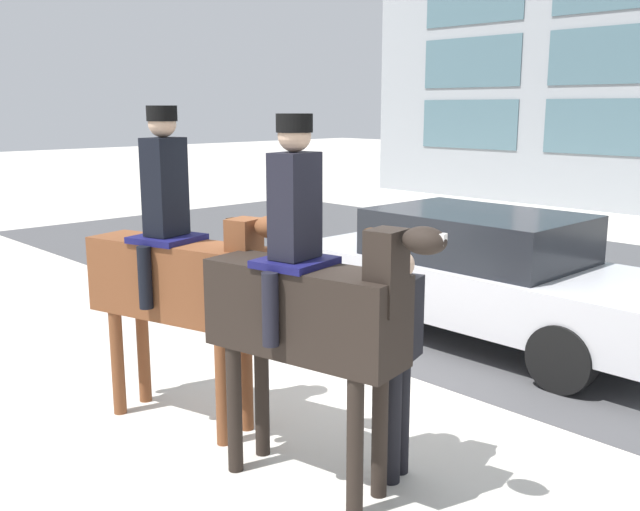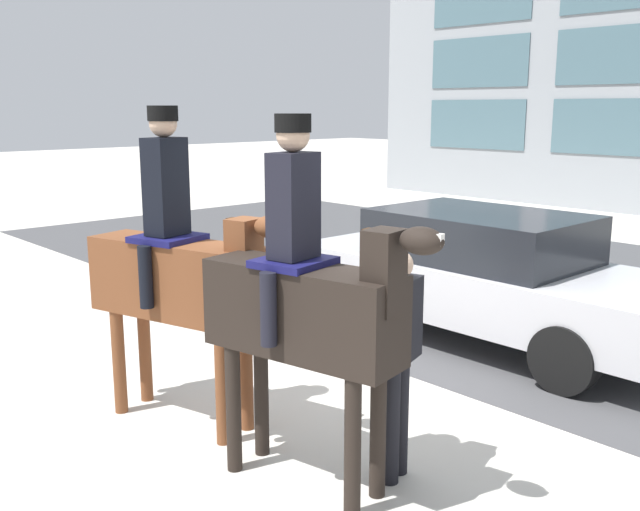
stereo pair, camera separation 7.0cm
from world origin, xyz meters
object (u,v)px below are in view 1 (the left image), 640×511
mounted_horse_companion (307,302)px  street_car_near_lane (482,273)px  mounted_horse_lead (178,271)px  pedestrian_bystander (395,346)px

mounted_horse_companion → street_car_near_lane: (-1.04, 3.65, -0.57)m
mounted_horse_lead → mounted_horse_companion: (1.47, 0.07, 0.02)m
mounted_horse_lead → street_car_near_lane: bearing=67.7°
mounted_horse_lead → mounted_horse_companion: 1.47m
pedestrian_bystander → street_car_near_lane: 3.44m
street_car_near_lane → pedestrian_bystander: bearing=-66.1°
pedestrian_bystander → street_car_near_lane: pedestrian_bystander is taller
pedestrian_bystander → street_car_near_lane: size_ratio=0.37×
street_car_near_lane → mounted_horse_companion: bearing=-74.1°
street_car_near_lane → mounted_horse_lead: bearing=-96.6°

